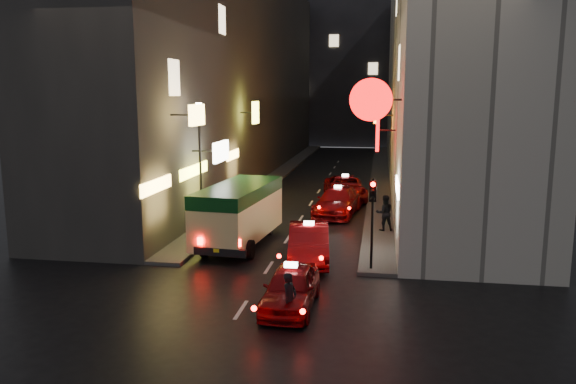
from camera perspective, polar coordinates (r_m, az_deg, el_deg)
The scene contains 15 objects.
ground at distance 14.77m, azimuth -8.78°, elevation -17.45°, with size 120.00×120.00×0.00m, color black.
building_left at distance 48.07m, azimuth -5.48°, elevation 12.50°, with size 7.56×52.06×18.00m.
building_right at distance 46.64m, azimuth 14.36°, elevation 12.33°, with size 8.03×52.00×18.00m.
building_far at distance 78.66m, azimuth 6.47°, elevation 12.90°, with size 30.00×10.00×22.00m, color #333237.
sidewalk_left at distance 47.67m, azimuth -0.94°, elevation 1.81°, with size 1.50×52.00×0.15m, color #484542.
sidewalk_right at distance 46.91m, azimuth 9.33°, elevation 1.55°, with size 1.50×52.00×0.15m, color #484542.
minibus at distance 25.31m, azimuth -4.99°, elevation -1.57°, with size 2.86×6.62×2.77m.
taxi_near at distance 18.10m, azimuth 0.28°, elevation -9.37°, with size 2.10×4.96×1.74m.
taxi_second at distance 23.00m, azimuth 2.12°, elevation -4.93°, with size 2.92×5.76×1.93m.
taxi_third at distance 31.91m, azimuth 5.08°, elevation -0.75°, with size 3.01×5.86×1.95m.
taxi_far at distance 36.63m, azimuth 5.82°, elevation 0.59°, with size 3.14×5.82×1.93m.
pedestrian_crossing at distance 16.80m, azimuth 0.16°, elevation -10.49°, with size 0.59×0.38×1.81m, color black.
pedestrian_sidewalk at distance 27.89m, azimuth 9.79°, elevation -1.87°, with size 0.75×0.47×2.00m, color black.
traffic_light at distance 21.30m, azimuth 8.59°, elevation -1.24°, with size 0.26×0.43×3.50m.
lamp_post at distance 26.97m, azimuth -8.91°, elevation 3.30°, with size 0.28×0.28×6.22m.
Camera 1 is at (4.24, -12.43, 6.75)m, focal length 35.00 mm.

